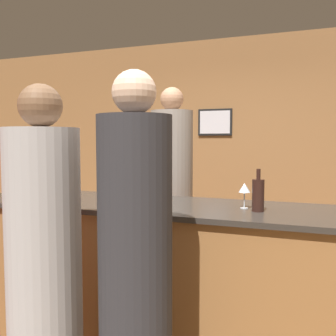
% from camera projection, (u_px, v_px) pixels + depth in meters
% --- Properties ---
extents(back_wall, '(8.00, 0.08, 2.80)m').
position_uv_depth(back_wall, '(239.00, 150.00, 4.75)').
color(back_wall, olive).
rests_on(back_wall, ground_plane).
extents(bar_counter, '(3.34, 0.78, 1.06)m').
position_uv_depth(bar_counter, '(183.00, 279.00, 2.66)').
color(bar_counter, '#996638').
rests_on(bar_counter, ground_plane).
extents(bartender, '(0.39, 0.39, 2.01)m').
position_uv_depth(bartender, '(172.00, 203.00, 3.53)').
color(bartender, gray).
rests_on(bartender, ground_plane).
extents(guest_1, '(0.39, 0.39, 1.81)m').
position_uv_depth(guest_1, '(44.00, 268.00, 2.00)').
color(guest_1, '#B2B2B7').
rests_on(guest_1, ground_plane).
extents(guest_2, '(0.37, 0.37, 1.86)m').
position_uv_depth(guest_2, '(135.00, 272.00, 1.87)').
color(guest_2, '#2D2D33').
rests_on(guest_2, ground_plane).
extents(wine_bottle_0, '(0.08, 0.08, 0.27)m').
position_uv_depth(wine_bottle_0, '(258.00, 195.00, 2.38)').
color(wine_bottle_0, black).
rests_on(wine_bottle_0, bar_counter).
extents(wine_glass_1, '(0.08, 0.08, 0.17)m').
position_uv_depth(wine_glass_1, '(244.00, 189.00, 2.48)').
color(wine_glass_1, silver).
rests_on(wine_glass_1, bar_counter).
extents(wine_glass_2, '(0.08, 0.08, 0.18)m').
position_uv_depth(wine_glass_2, '(127.00, 187.00, 2.51)').
color(wine_glass_2, silver).
rests_on(wine_glass_2, bar_counter).
extents(wine_glass_4, '(0.08, 0.08, 0.16)m').
position_uv_depth(wine_glass_4, '(32.00, 181.00, 3.02)').
color(wine_glass_4, silver).
rests_on(wine_glass_4, bar_counter).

